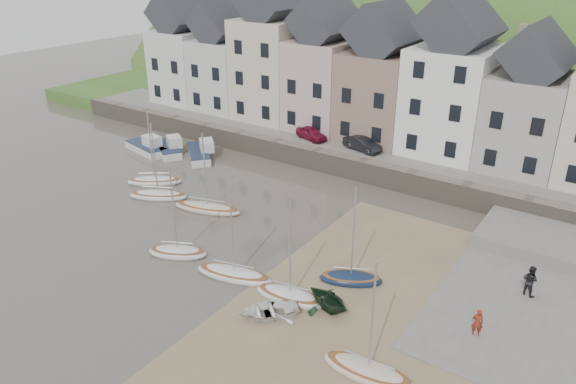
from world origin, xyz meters
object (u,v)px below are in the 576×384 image
Objects in this scene: sailboat_0 at (155,181)px; person_red at (477,322)px; rowboat_green at (328,298)px; car_right at (362,144)px; rowboat_white at (268,310)px; person_dark at (530,280)px; car_left at (311,133)px.

sailboat_0 is 28.19m from person_red.
sailboat_0 reaches higher than person_red.
car_right reaches higher than rowboat_green.
rowboat_green reaches higher than rowboat_white.
person_red is 0.84× the size of person_dark.
rowboat_white is 1.20× the size of rowboat_green.
car_left reaches higher than person_dark.
sailboat_0 is at bearing 151.55° from car_right.
sailboat_0 is 1.85× the size of car_left.
car_right is (12.39, 13.01, 1.94)m from sailboat_0.
rowboat_white is 24.61m from car_left.
person_dark reaches higher than rowboat_white.
person_dark is 20.72m from car_right.
car_left is at bearing -8.40° from person_dark.
rowboat_white is (18.28, -8.84, 0.14)m from sailboat_0.
person_red is 0.42× the size of car_right.
car_left is (-22.09, 12.06, 1.15)m from person_dark.
person_red is 23.19m from car_right.
sailboat_0 is at bearing -93.39° from rowboat_green.
sailboat_0 reaches higher than car_right.
sailboat_0 is 4.11× the size of person_red.
car_right is at bearing -67.59° from person_red.
car_left is at bearing -59.21° from person_red.
car_right reaches higher than person_dark.
person_dark is at bearing 145.54° from rowboat_green.
sailboat_0 reaches higher than rowboat_white.
rowboat_white is at bearing -134.75° from car_left.
sailboat_0 is 18.07m from car_right.
rowboat_white is 14.68m from person_dark.
person_red is 0.45× the size of car_left.
rowboat_green is 23.83m from car_left.
car_right reaches higher than rowboat_white.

